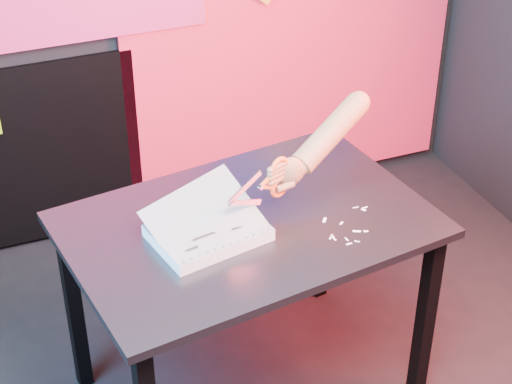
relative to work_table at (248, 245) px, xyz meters
name	(u,v)px	position (x,y,z in m)	size (l,w,h in m)	color
room	(300,88)	(0.04, -0.28, 0.69)	(3.01, 3.01, 2.71)	black
backdrop	(167,26)	(0.10, 1.18, 0.30)	(2.88, 0.05, 2.08)	#F52141
work_table	(248,245)	(0.00, 0.00, 0.00)	(1.25, 0.92, 0.75)	black
printout_stack	(208,232)	(-0.15, -0.04, 0.12)	(0.39, 0.31, 0.18)	silver
scissors	(275,179)	(0.10, 0.01, 0.22)	(0.25, 0.11, 0.15)	silver
hand_forearm	(324,139)	(0.31, 0.10, 0.28)	(0.43, 0.21, 0.23)	#986845
paper_clippings	(346,227)	(0.28, -0.15, 0.10)	(0.20, 0.18, 0.00)	white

